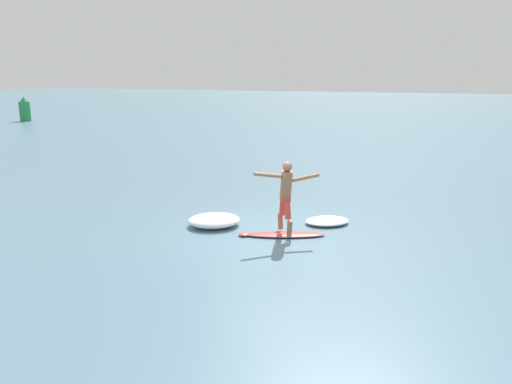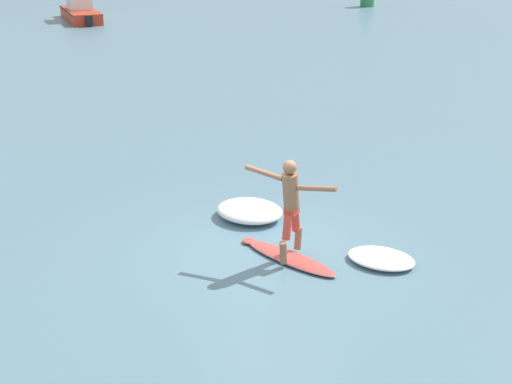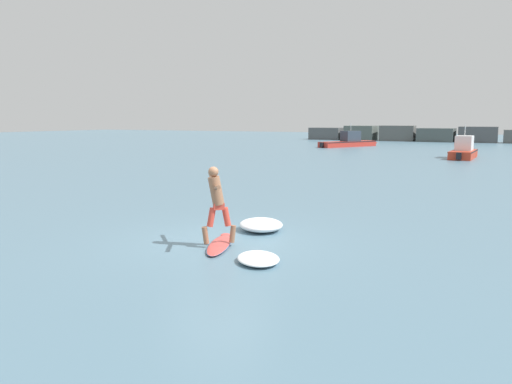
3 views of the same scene
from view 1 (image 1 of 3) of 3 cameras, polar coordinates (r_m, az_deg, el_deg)
The scene contains 6 objects.
ground_plane at distance 12.77m, azimuth 1.14°, elevation -5.14°, with size 200.00×200.00×0.00m, color slate.
surfboard at distance 12.83m, azimuth 3.13°, elevation -4.85°, with size 1.24×2.20×0.23m.
surfer at distance 12.48m, azimuth 3.45°, elevation 0.10°, with size 1.16×1.39×1.87m.
channel_marker_buoy at distance 48.15m, azimuth -24.92°, elevation 8.50°, with size 0.92×0.92×2.10m.
wave_foam_at_tail at distance 13.65m, azimuth -4.81°, elevation -3.25°, with size 1.78×1.84×0.32m.
wave_foam_at_nose at distance 13.96m, azimuth 8.12°, elevation -3.29°, with size 1.46×1.53×0.17m.
Camera 1 is at (-11.32, -4.29, 4.07)m, focal length 35.00 mm.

